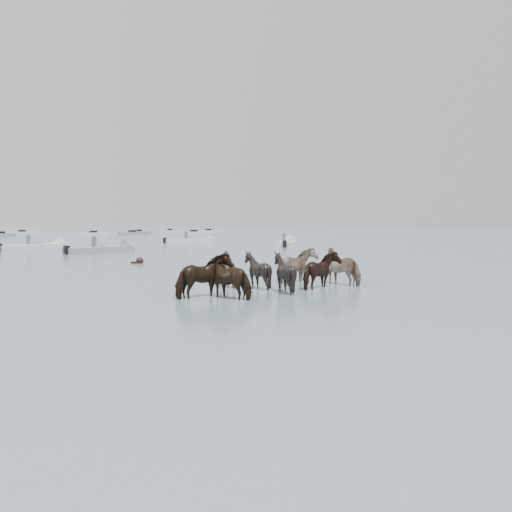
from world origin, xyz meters
TOP-DOWN VIEW (x-y plane):
  - ground at (0.00, 0.00)m, footprint 400.00×400.00m
  - pony_herd at (0.94, 0.54)m, footprint 7.99×4.15m
  - swimming_pony at (1.98, 13.51)m, footprint 0.72×0.44m
  - motorboat_b at (4.53, 24.03)m, footprint 5.83×2.34m
  - motorboat_c at (1.89, 31.92)m, footprint 6.78×3.99m
  - motorboat_d at (22.40, 23.36)m, footprint 5.41×5.20m
  - motorboat_e at (19.08, 34.88)m, footprint 6.41×2.34m

SIDE VIEW (x-z plane):
  - ground at x=0.00m, z-range 0.00..0.00m
  - swimming_pony at x=1.98m, z-range -0.12..0.32m
  - motorboat_c at x=1.89m, z-range -0.74..1.18m
  - motorboat_e at x=19.08m, z-range -0.74..1.18m
  - motorboat_d at x=22.40m, z-range -0.74..1.18m
  - motorboat_b at x=4.53m, z-range -0.73..1.19m
  - pony_herd at x=0.94m, z-range -0.22..1.35m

